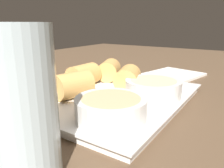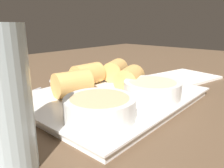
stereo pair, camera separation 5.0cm
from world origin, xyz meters
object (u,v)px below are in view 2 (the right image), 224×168
Objects in this scene: dipping_bowl_near at (152,89)px; napkin at (185,77)px; dipping_bowl_far at (100,107)px; spoon at (52,82)px; serving_plate at (112,97)px.

dipping_bowl_near reaches higher than napkin.
dipping_bowl_near is 11.50cm from dipping_bowl_far.
dipping_bowl_far is 24.78cm from spoon.
dipping_bowl_far reaches higher than serving_plate.
napkin is (-25.61, 2.81, -0.46)cm from serving_plate.
serving_plate is 3.19× the size of dipping_bowl_far.
dipping_bowl_near reaches higher than serving_plate.
dipping_bowl_far reaches higher than spoon.
serving_plate is at bearing -71.49° from dipping_bowl_near.
dipping_bowl_far reaches higher than napkin.
serving_plate and spoon have the same top height.
dipping_bowl_near is at bearing 108.51° from serving_plate.
dipping_bowl_near is at bearing 9.82° from napkin.
dipping_bowl_near is 1.00× the size of dipping_bowl_far.
spoon is (0.88, -17.37, -0.12)cm from serving_plate.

